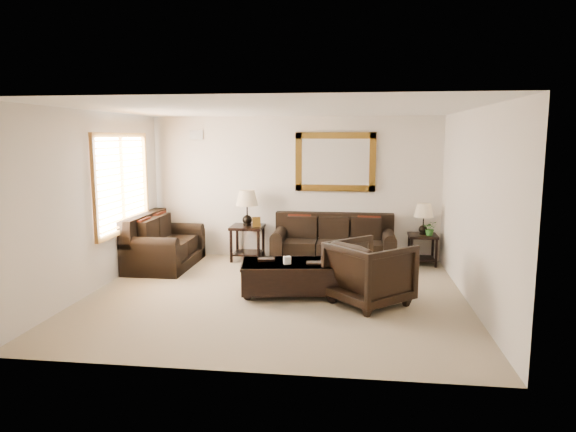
# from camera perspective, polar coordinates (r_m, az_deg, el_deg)

# --- Properties ---
(room) EXTENTS (5.51, 5.01, 2.71)m
(room) POSITION_cam_1_polar(r_m,az_deg,el_deg) (7.35, -1.49, 1.26)
(room) COLOR gray
(room) RESTS_ON ground
(window) EXTENTS (0.07, 1.96, 1.66)m
(window) POSITION_cam_1_polar(r_m,az_deg,el_deg) (8.98, -17.90, 3.49)
(window) COLOR white
(window) RESTS_ON room
(mirror) EXTENTS (1.50, 0.06, 1.10)m
(mirror) POSITION_cam_1_polar(r_m,az_deg,el_deg) (9.68, 5.28, 6.00)
(mirror) COLOR #523910
(mirror) RESTS_ON room
(air_vent) EXTENTS (0.25, 0.02, 0.18)m
(air_vent) POSITION_cam_1_polar(r_m,az_deg,el_deg) (10.14, -10.14, 8.85)
(air_vent) COLOR #999999
(air_vent) RESTS_ON room
(sofa) EXTENTS (2.21, 0.95, 0.90)m
(sofa) POSITION_cam_1_polar(r_m,az_deg,el_deg) (9.48, 5.06, -3.34)
(sofa) COLOR black
(sofa) RESTS_ON room
(loveseat) EXTENTS (1.00, 1.68, 0.94)m
(loveseat) POSITION_cam_1_polar(r_m,az_deg,el_deg) (9.54, -13.84, -3.37)
(loveseat) COLOR black
(loveseat) RESTS_ON room
(end_table_left) EXTENTS (0.60, 0.60, 1.33)m
(end_table_left) POSITION_cam_1_polar(r_m,az_deg,el_deg) (9.67, -4.55, 0.14)
(end_table_left) COLOR black
(end_table_left) RESTS_ON room
(end_table_right) EXTENTS (0.51, 0.51, 1.12)m
(end_table_right) POSITION_cam_1_polar(r_m,az_deg,el_deg) (9.62, 14.80, -0.97)
(end_table_right) COLOR black
(end_table_right) RESTS_ON room
(coffee_table) EXTENTS (1.57, 1.01, 0.62)m
(coffee_table) POSITION_cam_1_polar(r_m,az_deg,el_deg) (7.57, 0.43, -6.54)
(coffee_table) COLOR black
(coffee_table) RESTS_ON room
(armchair) EXTENTS (1.30, 1.30, 0.98)m
(armchair) POSITION_cam_1_polar(r_m,az_deg,el_deg) (7.24, 9.07, -5.91)
(armchair) COLOR black
(armchair) RESTS_ON floor
(potted_plant) EXTENTS (0.26, 0.29, 0.21)m
(potted_plant) POSITION_cam_1_polar(r_m,az_deg,el_deg) (9.56, 15.51, -1.50)
(potted_plant) COLOR #295F20
(potted_plant) RESTS_ON end_table_right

